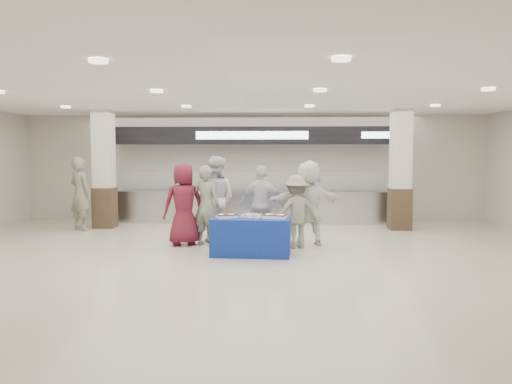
{
  "coord_description": "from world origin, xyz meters",
  "views": [
    {
      "loc": [
        0.73,
        -9.21,
        2.02
      ],
      "look_at": [
        0.27,
        1.6,
        1.19
      ],
      "focal_mm": 35.0,
      "sensor_mm": 36.0,
      "label": 1
    }
  ],
  "objects_px": {
    "sheet_cake_right": "(275,216)",
    "soldier_bg": "(80,194)",
    "cupcake_tray": "(251,216)",
    "sheet_cake_left": "(226,215)",
    "chef_short": "(262,204)",
    "civilian_white": "(308,203)",
    "soldier_b": "(296,212)",
    "civilian_maroon": "(184,204)",
    "chef_tall": "(215,199)",
    "soldier_a": "(206,205)",
    "display_table": "(251,237)"
  },
  "relations": [
    {
      "from": "soldier_a",
      "to": "civilian_maroon",
      "type": "bearing_deg",
      "value": 24.6
    },
    {
      "from": "sheet_cake_right",
      "to": "cupcake_tray",
      "type": "bearing_deg",
      "value": 171.96
    },
    {
      "from": "sheet_cake_left",
      "to": "civilian_white",
      "type": "bearing_deg",
      "value": 34.01
    },
    {
      "from": "sheet_cake_left",
      "to": "soldier_a",
      "type": "relative_size",
      "value": 0.26
    },
    {
      "from": "chef_tall",
      "to": "civilian_white",
      "type": "xyz_separation_m",
      "value": [
        2.11,
        -0.36,
        -0.04
      ]
    },
    {
      "from": "sheet_cake_right",
      "to": "chef_tall",
      "type": "xyz_separation_m",
      "value": [
        -1.38,
        1.56,
        0.19
      ]
    },
    {
      "from": "chef_short",
      "to": "soldier_bg",
      "type": "height_order",
      "value": "soldier_bg"
    },
    {
      "from": "display_table",
      "to": "cupcake_tray",
      "type": "distance_m",
      "value": 0.41
    },
    {
      "from": "cupcake_tray",
      "to": "soldier_a",
      "type": "relative_size",
      "value": 0.3
    },
    {
      "from": "chef_short",
      "to": "soldier_b",
      "type": "relative_size",
      "value": 1.12
    },
    {
      "from": "chef_tall",
      "to": "chef_short",
      "type": "bearing_deg",
      "value": -174.87
    },
    {
      "from": "sheet_cake_left",
      "to": "chef_short",
      "type": "height_order",
      "value": "chef_short"
    },
    {
      "from": "sheet_cake_right",
      "to": "soldier_b",
      "type": "bearing_deg",
      "value": 61.75
    },
    {
      "from": "chef_short",
      "to": "civilian_white",
      "type": "relative_size",
      "value": 0.94
    },
    {
      "from": "cupcake_tray",
      "to": "civilian_white",
      "type": "relative_size",
      "value": 0.28
    },
    {
      "from": "display_table",
      "to": "chef_short",
      "type": "relative_size",
      "value": 0.88
    },
    {
      "from": "sheet_cake_right",
      "to": "civilian_maroon",
      "type": "height_order",
      "value": "civilian_maroon"
    },
    {
      "from": "cupcake_tray",
      "to": "chef_short",
      "type": "xyz_separation_m",
      "value": [
        0.17,
        1.32,
        0.09
      ]
    },
    {
      "from": "sheet_cake_right",
      "to": "soldier_bg",
      "type": "distance_m",
      "value": 6.02
    },
    {
      "from": "sheet_cake_left",
      "to": "chef_short",
      "type": "relative_size",
      "value": 0.26
    },
    {
      "from": "cupcake_tray",
      "to": "soldier_a",
      "type": "bearing_deg",
      "value": 135.77
    },
    {
      "from": "soldier_a",
      "to": "chef_short",
      "type": "distance_m",
      "value": 1.26
    },
    {
      "from": "display_table",
      "to": "soldier_bg",
      "type": "xyz_separation_m",
      "value": [
        -4.68,
        3.07,
        0.59
      ]
    },
    {
      "from": "cupcake_tray",
      "to": "chef_tall",
      "type": "relative_size",
      "value": 0.27
    },
    {
      "from": "sheet_cake_right",
      "to": "soldier_a",
      "type": "xyz_separation_m",
      "value": [
        -1.53,
        1.09,
        0.09
      ]
    },
    {
      "from": "display_table",
      "to": "sheet_cake_left",
      "type": "distance_m",
      "value": 0.65
    },
    {
      "from": "soldier_a",
      "to": "civilian_white",
      "type": "bearing_deg",
      "value": -156.75
    },
    {
      "from": "chef_tall",
      "to": "soldier_bg",
      "type": "xyz_separation_m",
      "value": [
        -3.78,
        1.54,
        -0.02
      ]
    },
    {
      "from": "display_table",
      "to": "soldier_bg",
      "type": "height_order",
      "value": "soldier_bg"
    },
    {
      "from": "sheet_cake_left",
      "to": "sheet_cake_right",
      "type": "xyz_separation_m",
      "value": [
        0.98,
        -0.05,
        0.0
      ]
    },
    {
      "from": "cupcake_tray",
      "to": "soldier_b",
      "type": "height_order",
      "value": "soldier_b"
    },
    {
      "from": "soldier_a",
      "to": "cupcake_tray",
      "type": "bearing_deg",
      "value": 156.27
    },
    {
      "from": "cupcake_tray",
      "to": "chef_tall",
      "type": "height_order",
      "value": "chef_tall"
    },
    {
      "from": "civilian_maroon",
      "to": "soldier_bg",
      "type": "distance_m",
      "value": 3.74
    },
    {
      "from": "soldier_a",
      "to": "soldier_bg",
      "type": "distance_m",
      "value": 4.15
    },
    {
      "from": "sheet_cake_right",
      "to": "cupcake_tray",
      "type": "xyz_separation_m",
      "value": [
        -0.47,
        0.07,
        -0.01
      ]
    },
    {
      "from": "chef_short",
      "to": "civilian_white",
      "type": "xyz_separation_m",
      "value": [
        1.03,
        -0.18,
        0.06
      ]
    },
    {
      "from": "chef_tall",
      "to": "soldier_bg",
      "type": "distance_m",
      "value": 4.08
    },
    {
      "from": "civilian_maroon",
      "to": "soldier_b",
      "type": "height_order",
      "value": "civilian_maroon"
    },
    {
      "from": "civilian_maroon",
      "to": "chef_tall",
      "type": "xyz_separation_m",
      "value": [
        0.64,
        0.5,
        0.07
      ]
    },
    {
      "from": "sheet_cake_left",
      "to": "chef_tall",
      "type": "bearing_deg",
      "value": 105.13
    },
    {
      "from": "sheet_cake_left",
      "to": "soldier_b",
      "type": "relative_size",
      "value": 0.3
    },
    {
      "from": "chef_tall",
      "to": "cupcake_tray",
      "type": "bearing_deg",
      "value": 135.7
    },
    {
      "from": "soldier_a",
      "to": "chef_short",
      "type": "relative_size",
      "value": 1.01
    },
    {
      "from": "civilian_maroon",
      "to": "display_table",
      "type": "bearing_deg",
      "value": 124.09
    },
    {
      "from": "display_table",
      "to": "cupcake_tray",
      "type": "height_order",
      "value": "cupcake_tray"
    },
    {
      "from": "display_table",
      "to": "sheet_cake_right",
      "type": "bearing_deg",
      "value": 1.36
    },
    {
      "from": "sheet_cake_right",
      "to": "chef_short",
      "type": "xyz_separation_m",
      "value": [
        -0.3,
        1.38,
        0.08
      ]
    },
    {
      "from": "sheet_cake_left",
      "to": "soldier_bg",
      "type": "xyz_separation_m",
      "value": [
        -4.18,
        3.04,
        0.18
      ]
    },
    {
      "from": "soldier_b",
      "to": "civilian_maroon",
      "type": "bearing_deg",
      "value": -24.7
    }
  ]
}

